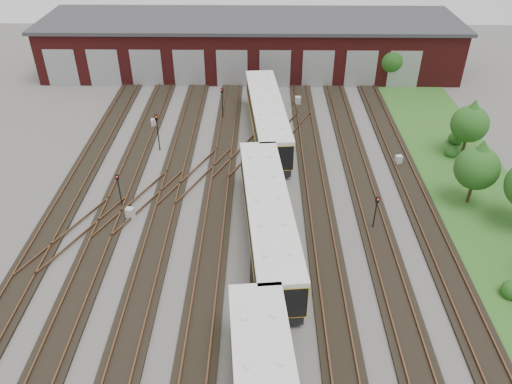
{
  "coord_description": "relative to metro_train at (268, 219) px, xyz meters",
  "views": [
    {
      "loc": [
        1.51,
        -22.1,
        23.13
      ],
      "look_at": [
        1.11,
        8.79,
        2.0
      ],
      "focal_mm": 35.0,
      "sensor_mm": 36.0,
      "label": 1
    }
  ],
  "objects": [
    {
      "name": "track_network",
      "position": [
        -2.17,
        -4.88,
        -1.94
      ],
      "size": [
        30.4,
        70.0,
        0.33
      ],
      "color": "black",
      "rests_on": "ground"
    },
    {
      "name": "signal_mast_1",
      "position": [
        -10.02,
        13.11,
        0.28
      ],
      "size": [
        0.31,
        0.3,
        3.65
      ],
      "rotation": [
        0.0,
        0.0,
        0.34
      ],
      "color": "black",
      "rests_on": "ground"
    },
    {
      "name": "grass_verge",
      "position": [
        17.0,
        4.53,
        -2.02
      ],
      "size": [
        8.0,
        55.0,
        0.05
      ],
      "primitive_type": "cube",
      "color": "#23531B",
      "rests_on": "ground"
    },
    {
      "name": "relay_cabinet_4",
      "position": [
        11.7,
        10.75,
        -1.58
      ],
      "size": [
        0.67,
        0.61,
        0.92
      ],
      "primitive_type": "cube",
      "rotation": [
        0.0,
        0.0,
        0.33
      ],
      "color": "#B2B6B8",
      "rests_on": "ground"
    },
    {
      "name": "relay_cabinet_1",
      "position": [
        -11.38,
        17.76,
        -1.59
      ],
      "size": [
        0.56,
        0.47,
        0.91
      ],
      "primitive_type": "cube",
      "rotation": [
        0.0,
        0.0,
        0.03
      ],
      "color": "#B2B6B8",
      "rests_on": "ground"
    },
    {
      "name": "tree_3",
      "position": [
        15.96,
        5.04,
        1.55
      ],
      "size": [
        3.38,
        3.38,
        5.6
      ],
      "color": "#2E2415",
      "rests_on": "ground"
    },
    {
      "name": "tree_1",
      "position": [
        18.04,
        12.68,
        1.46
      ],
      "size": [
        3.3,
        3.3,
        5.47
      ],
      "color": "#2E2415",
      "rests_on": "ground"
    },
    {
      "name": "signal_mast_3",
      "position": [
        7.8,
        1.53,
        -0.19
      ],
      "size": [
        0.26,
        0.24,
        2.87
      ],
      "rotation": [
        0.0,
        0.0,
        0.11
      ],
      "color": "black",
      "rests_on": "ground"
    },
    {
      "name": "relay_cabinet_0",
      "position": [
        -10.41,
        2.52,
        -1.56
      ],
      "size": [
        0.7,
        0.64,
        0.97
      ],
      "primitive_type": "cube",
      "rotation": [
        0.0,
        0.0,
        -0.32
      ],
      "color": "#B2B6B8",
      "rests_on": "ground"
    },
    {
      "name": "relay_cabinet_3",
      "position": [
        3.45,
        23.26,
        -1.53
      ],
      "size": [
        0.65,
        0.56,
        1.02
      ],
      "primitive_type": "cube",
      "rotation": [
        0.0,
        0.0,
        0.08
      ],
      "color": "#B2B6B8",
      "rests_on": "ground"
    },
    {
      "name": "relay_cabinet_2",
      "position": [
        0.05,
        2.48,
        -1.53
      ],
      "size": [
        0.65,
        0.55,
        1.03
      ],
      "primitive_type": "cube",
      "rotation": [
        0.0,
        0.0,
        -0.05
      ],
      "color": "#B2B6B8",
      "rests_on": "ground"
    },
    {
      "name": "metro_train",
      "position": [
        0.0,
        0.0,
        0.0
      ],
      "size": [
        4.48,
        48.4,
        3.35
      ],
      "rotation": [
        0.0,
        0.0,
        0.1
      ],
      "color": "black",
      "rests_on": "ground"
    },
    {
      "name": "maintenance_shed",
      "position": [
        -2.01,
        34.5,
        1.16
      ],
      "size": [
        51.0,
        12.5,
        6.35
      ],
      "color": "#4F1413",
      "rests_on": "ground"
    },
    {
      "name": "signal_mast_0",
      "position": [
        -11.4,
        3.99,
        -0.11
      ],
      "size": [
        0.26,
        0.24,
        3.04
      ],
      "rotation": [
        0.0,
        0.0,
        0.32
      ],
      "color": "black",
      "rests_on": "ground"
    },
    {
      "name": "signal_mast_2",
      "position": [
        -4.56,
        19.94,
        0.08
      ],
      "size": [
        0.29,
        0.28,
        3.34
      ],
      "rotation": [
        0.0,
        0.0,
        -0.43
      ],
      "color": "black",
      "rests_on": "ground"
    },
    {
      "name": "bush_1",
      "position": [
        16.86,
        12.4,
        -1.47
      ],
      "size": [
        1.15,
        1.15,
        1.15
      ],
      "primitive_type": "sphere",
      "color": "#1A4B15",
      "rests_on": "ground"
    },
    {
      "name": "bush_2",
      "position": [
        18.07,
        14.82,
        -1.32
      ],
      "size": [
        1.45,
        1.45,
        1.45
      ],
      "primitive_type": "sphere",
      "color": "#1A4B15",
      "rests_on": "ground"
    },
    {
      "name": "ground",
      "position": [
        -2.0,
        -5.47,
        -2.04
      ],
      "size": [
        120.0,
        120.0,
        0.0
      ],
      "primitive_type": "plane",
      "color": "#494643",
      "rests_on": "ground"
    },
    {
      "name": "tree_0",
      "position": [
        14.54,
        29.53,
        1.41
      ],
      "size": [
        3.24,
        3.24,
        5.37
      ],
      "color": "#2E2415",
      "rests_on": "ground"
    }
  ]
}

